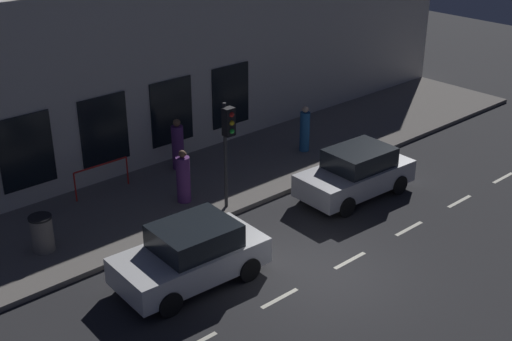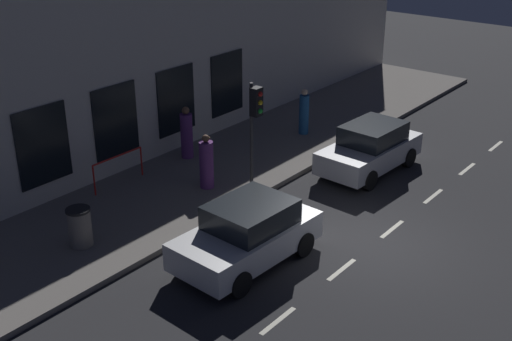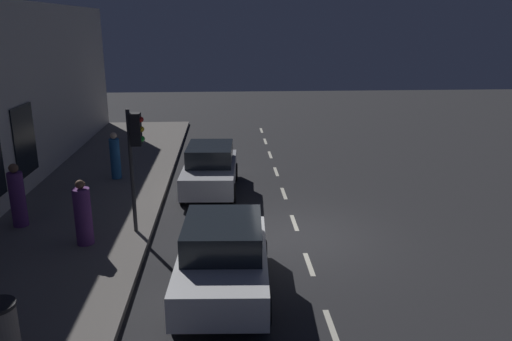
% 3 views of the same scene
% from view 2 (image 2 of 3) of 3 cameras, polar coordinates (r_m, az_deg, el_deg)
% --- Properties ---
extents(ground_plane, '(60.00, 60.00, 0.00)m').
position_cam_2_polar(ground_plane, '(17.57, 10.21, -6.28)').
color(ground_plane, '#28282B').
extents(sidewalk, '(4.50, 32.00, 0.15)m').
position_cam_2_polar(sidewalk, '(20.80, -4.94, -0.74)').
color(sidewalk, slate).
rests_on(sidewalk, ground).
extents(building_facade, '(0.65, 32.00, 6.28)m').
position_cam_2_polar(building_facade, '(21.50, -10.24, 8.49)').
color(building_facade, beige).
rests_on(building_facade, ground).
extents(lane_centre_line, '(0.12, 27.20, 0.01)m').
position_cam_2_polar(lane_centre_line, '(18.35, 11.74, -5.00)').
color(lane_centre_line, beige).
rests_on(lane_centre_line, ground).
extents(traffic_light, '(0.45, 0.32, 3.32)m').
position_cam_2_polar(traffic_light, '(18.89, -0.08, 5.02)').
color(traffic_light, '#2D2D30').
rests_on(traffic_light, sidewalk).
extents(parked_car_1, '(2.08, 3.91, 1.58)m').
position_cam_2_polar(parked_car_1, '(16.16, -0.73, -5.50)').
color(parked_car_1, silver).
rests_on(parked_car_1, ground).
extents(parked_car_2, '(1.95, 3.94, 1.58)m').
position_cam_2_polar(parked_car_2, '(21.53, 9.89, 1.92)').
color(parked_car_2, '#B7B7BC').
rests_on(parked_car_2, ground).
extents(pedestrian_0, '(0.60, 0.60, 1.70)m').
position_cam_2_polar(pedestrian_0, '(19.76, -4.32, 0.60)').
color(pedestrian_0, '#5B2D70').
rests_on(pedestrian_0, sidewalk).
extents(pedestrian_1, '(0.48, 0.48, 1.78)m').
position_cam_2_polar(pedestrian_1, '(21.98, -6.04, 3.14)').
color(pedestrian_1, '#5B2D70').
rests_on(pedestrian_1, sidewalk).
extents(pedestrian_2, '(0.46, 0.46, 1.69)m').
position_cam_2_polar(pedestrian_2, '(24.08, 4.19, 5.00)').
color(pedestrian_2, '#1E5189').
rests_on(pedestrian_2, sidewalk).
extents(trash_bin, '(0.62, 0.62, 1.03)m').
position_cam_2_polar(trash_bin, '(17.29, -15.05, -4.75)').
color(trash_bin, slate).
rests_on(trash_bin, sidewalk).
extents(red_railing, '(0.05, 1.91, 0.97)m').
position_cam_2_polar(red_railing, '(20.31, -11.90, 0.60)').
color(red_railing, red).
rests_on(red_railing, sidewalk).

